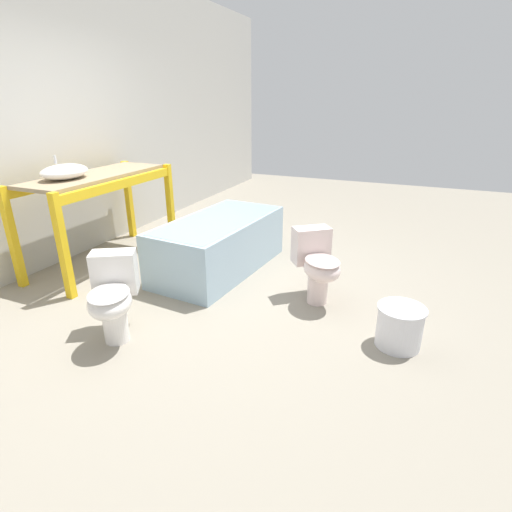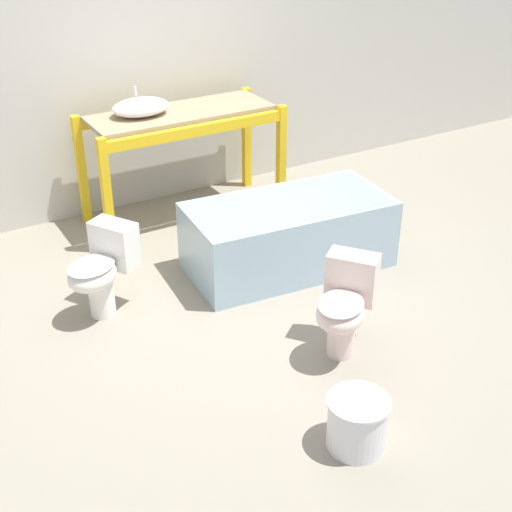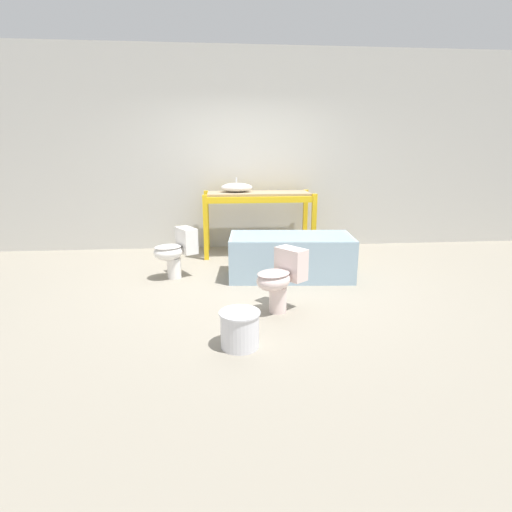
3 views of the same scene
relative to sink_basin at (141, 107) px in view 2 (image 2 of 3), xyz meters
The scene contains 8 objects.
ground_plane 1.86m from the sink_basin, 85.34° to the right, with size 12.00×12.00×0.00m, color gray.
warehouse_wall_rear 0.73m from the sink_basin, 75.10° to the left, with size 10.80×0.08×3.20m.
shelving_rack 0.42m from the sink_basin, ahead, with size 1.72×0.70×0.98m.
sink_basin is the anchor object (origin of this frame).
bathtub_main 1.64m from the sink_basin, 64.16° to the right, with size 1.64×0.90×0.55m.
toilet_near 2.58m from the sink_basin, 82.34° to the right, with size 0.62×0.58×0.65m.
toilet_far 1.64m from the sink_basin, 124.87° to the right, with size 0.62×0.54×0.65m.
bucket_white 3.33m from the sink_basin, 92.24° to the right, with size 0.35×0.35×0.32m.
Camera 2 is at (-2.22, -3.96, 2.85)m, focal length 50.00 mm.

